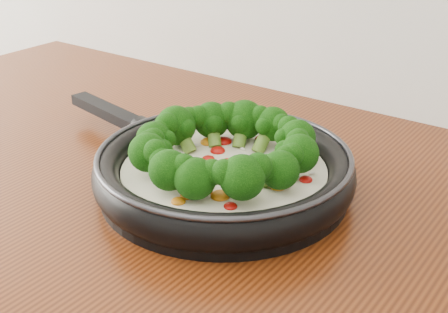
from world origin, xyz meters
The scene contains 1 object.
skillet centered at (-0.02, 1.11, 0.94)m, with size 0.55×0.39×0.10m.
Camera 1 is at (0.39, 0.55, 1.28)m, focal length 48.46 mm.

